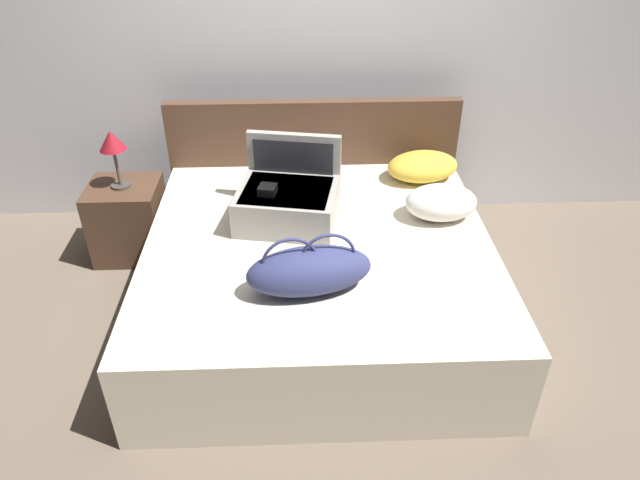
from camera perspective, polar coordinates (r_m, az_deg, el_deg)
ground_plane at (r=3.15m, az=0.19°, el=-11.75°), size 12.00×12.00×0.00m
back_wall at (r=3.97m, az=-0.85°, el=19.95°), size 8.00×0.10×2.60m
bed at (r=3.28m, az=-0.09°, el=-3.73°), size 1.86×1.82×0.50m
headboard at (r=3.98m, az=-0.63°, el=7.13°), size 1.90×0.08×0.93m
hard_case_large at (r=3.27m, az=-3.12°, el=3.98°), size 0.61×0.57×0.43m
duffel_bag at (r=2.73m, az=-1.06°, el=-2.95°), size 0.63×0.35×0.31m
pillow_near_headboard at (r=3.78m, az=9.95°, el=7.08°), size 0.51×0.39×0.17m
pillow_center_head at (r=3.37m, az=11.70°, el=3.61°), size 0.41×0.28×0.20m
nightstand at (r=3.99m, az=-18.15°, el=1.84°), size 0.44×0.40×0.50m
table_lamp at (r=3.75m, az=-19.59°, el=8.80°), size 0.16×0.16×0.37m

